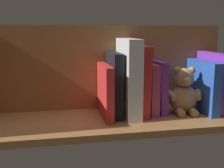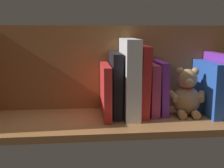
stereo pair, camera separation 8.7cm
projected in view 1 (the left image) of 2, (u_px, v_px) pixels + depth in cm
name	position (u px, v px, depth cm)	size (l,w,h in cm)	color
ground_plane	(112.00, 121.00, 97.12)	(90.00, 30.94, 2.20)	#9E6B3D
shelf_back_panel	(105.00, 67.00, 106.77)	(90.00, 1.50, 30.76)	#925E32
book_0	(211.00, 81.00, 104.64)	(3.11, 18.82, 21.21)	purple
book_1	(202.00, 86.00, 103.57)	(3.20, 20.10, 18.33)	blue
teddy_bear	(184.00, 93.00, 101.10)	(13.35, 11.33, 16.56)	tan
book_2	(157.00, 86.00, 103.06)	(2.46, 14.75, 18.45)	purple
book_3	(149.00, 88.00, 102.06)	(2.92, 15.67, 17.66)	#B23F72
book_4	(140.00, 80.00, 100.13)	(2.94, 17.03, 23.93)	red
dictionary_thick_white	(128.00, 78.00, 97.80)	(4.75, 19.43, 26.31)	silver
book_5	(114.00, 84.00, 98.77)	(3.15, 16.70, 21.63)	black
book_6	(105.00, 91.00, 97.07)	(2.55, 19.62, 17.76)	red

